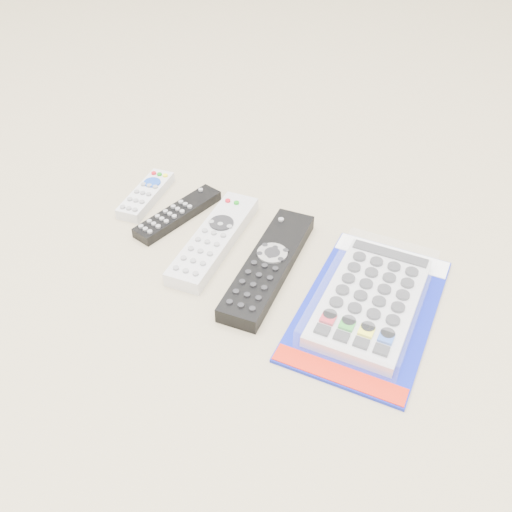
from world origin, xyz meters
The scene contains 5 objects.
remote_small_grey centered at (-0.20, 0.06, 0.01)m, with size 0.07×0.14×0.02m.
remote_slim_black centered at (-0.12, 0.04, 0.01)m, with size 0.07×0.17×0.02m.
remote_silver_dvd centered at (-0.03, 0.01, 0.01)m, with size 0.09×0.23×0.03m.
remote_large_black centered at (0.07, 0.00, 0.01)m, with size 0.09×0.26×0.03m.
jumbo_remote_packaged centered at (0.23, 0.01, 0.02)m, with size 0.20×0.30×0.04m.
Camera 1 is at (0.37, -0.55, 0.58)m, focal length 40.00 mm.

